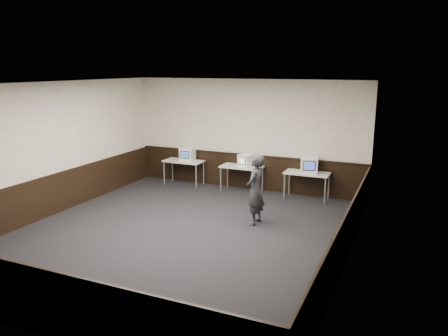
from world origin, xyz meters
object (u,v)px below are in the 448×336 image
object	(u,v)px
emac_left	(188,154)
emac_right	(310,165)
desk_right	(307,175)
desk_center	(242,168)
person	(255,190)
emac_center	(246,160)
desk_left	(184,163)

from	to	relation	value
emac_left	emac_right	xyz separation A→B (m)	(3.75, -0.06, 0.02)
desk_right	emac_left	distance (m)	3.70
desk_center	person	distance (m)	2.69
desk_right	desk_center	bearing A→B (deg)	180.00
emac_left	emac_right	bearing A→B (deg)	-6.08
emac_left	emac_right	size ratio (longest dim) A/B	0.85
emac_right	person	world-z (taller)	person
desk_center	emac_center	world-z (taller)	emac_center
desk_left	emac_left	size ratio (longest dim) A/B	2.62
emac_center	person	distance (m)	2.65
desk_right	emac_right	size ratio (longest dim) A/B	2.23
emac_center	person	world-z (taller)	person
desk_right	person	distance (m)	2.46
emac_right	person	size ratio (longest dim) A/B	0.33
desk_right	person	world-z (taller)	person
desk_center	person	bearing A→B (deg)	-61.94
desk_left	desk_center	distance (m)	1.90
desk_left	emac_left	distance (m)	0.30
emac_left	emac_right	world-z (taller)	emac_right
desk_left	desk_center	bearing A→B (deg)	0.00
desk_left	emac_center	xyz separation A→B (m)	(2.02, 0.02, 0.25)
emac_center	desk_center	bearing A→B (deg)	-156.93
emac_center	emac_right	bearing A→B (deg)	14.35
desk_left	desk_right	xyz separation A→B (m)	(3.80, 0.00, 0.00)
desk_left	desk_right	bearing A→B (deg)	0.00
desk_left	person	bearing A→B (deg)	-36.86
emac_right	person	bearing A→B (deg)	-116.53
person	emac_left	bearing A→B (deg)	-125.39
desk_right	emac_right	bearing A→B (deg)	-13.79
desk_right	emac_center	distance (m)	1.80
desk_center	emac_right	world-z (taller)	emac_right
desk_center	emac_center	xyz separation A→B (m)	(0.12, 0.02, 0.25)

